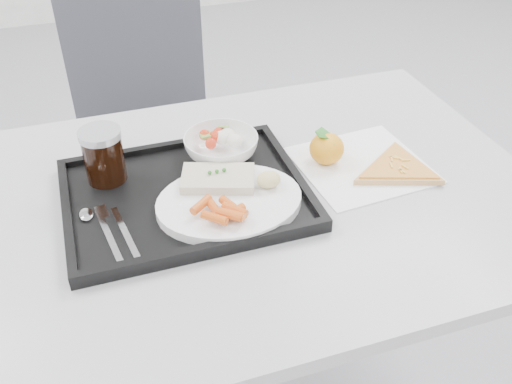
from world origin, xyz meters
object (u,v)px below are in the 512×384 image
at_px(tray, 186,196).
at_px(cola_glass, 103,154).
at_px(salad_bowl, 221,147).
at_px(tangerine, 327,148).
at_px(dinner_plate, 229,202).
at_px(table, 235,222).
at_px(chair, 147,118).
at_px(pizza_slice, 398,168).

relative_size(tray, cola_glass, 4.17).
bearing_deg(salad_bowl, tangerine, -18.96).
bearing_deg(tangerine, dinner_plate, -158.11).
distance_m(cola_glass, tangerine, 0.44).
distance_m(table, chair, 0.75).
xyz_separation_m(table, salad_bowl, (0.01, 0.12, 0.11)).
bearing_deg(pizza_slice, cola_glass, 165.60).
distance_m(chair, tangerine, 0.78).
height_order(cola_glass, pizza_slice, cola_glass).
relative_size(cola_glass, tangerine, 1.35).
bearing_deg(pizza_slice, tangerine, 147.28).
bearing_deg(chair, tray, -91.92).
bearing_deg(pizza_slice, salad_bowl, 155.49).
xyz_separation_m(table, dinner_plate, (-0.02, -0.05, 0.09)).
relative_size(chair, salad_bowl, 6.11).
height_order(tangerine, pizza_slice, tangerine).
distance_m(tray, salad_bowl, 0.14).
relative_size(chair, tray, 2.07).
distance_m(table, salad_bowl, 0.16).
height_order(tray, pizza_slice, tray).
xyz_separation_m(chair, tangerine, (0.28, -0.69, 0.25)).
height_order(chair, dinner_plate, chair).
bearing_deg(table, cola_glass, 153.55).
relative_size(tray, dinner_plate, 1.67).
relative_size(salad_bowl, cola_glass, 1.41).
xyz_separation_m(dinner_plate, salad_bowl, (0.03, 0.17, 0.01)).
bearing_deg(table, tray, 169.63).
bearing_deg(tangerine, cola_glass, 171.58).
height_order(chair, tray, chair).
bearing_deg(pizza_slice, tray, 173.49).
distance_m(dinner_plate, pizza_slice, 0.36).
xyz_separation_m(salad_bowl, cola_glass, (-0.23, -0.01, 0.03)).
height_order(chair, salad_bowl, chair).
xyz_separation_m(dinner_plate, tangerine, (0.24, 0.09, 0.01)).
distance_m(table, cola_glass, 0.29).
bearing_deg(pizza_slice, table, 174.55).
bearing_deg(pizza_slice, dinner_plate, -177.54).
distance_m(salad_bowl, pizza_slice, 0.36).
xyz_separation_m(table, tray, (-0.09, 0.02, 0.08)).
height_order(dinner_plate, pizza_slice, dinner_plate).
bearing_deg(dinner_plate, salad_bowl, 79.37).
bearing_deg(chair, dinner_plate, -86.76).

